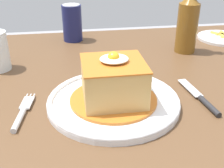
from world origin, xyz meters
TOP-DOWN VIEW (x-y plane):
  - dining_table at (0.00, 0.00)m, footprint 1.13×1.03m
  - main_plate at (-0.01, -0.04)m, footprint 0.29×0.29m
  - sandwich_meal at (-0.01, -0.04)m, footprint 0.19×0.19m
  - fork at (-0.20, -0.05)m, footprint 0.04×0.14m
  - knife at (0.19, -0.06)m, footprint 0.03×0.17m
  - soda_can at (-0.08, 0.42)m, footprint 0.07×0.07m
  - beer_bottle_amber at (0.27, 0.25)m, footprint 0.06×0.06m
  - side_plate_fries at (0.45, 0.34)m, footprint 0.17×0.17m

SIDE VIEW (x-z plane):
  - dining_table at x=0.00m, z-range 0.26..0.98m
  - side_plate_fries at x=0.45m, z-range 0.72..0.74m
  - fork at x=-0.20m, z-range 0.72..0.74m
  - knife at x=0.19m, z-range 0.72..0.74m
  - main_plate at x=-0.01m, z-range 0.72..0.74m
  - sandwich_meal at x=-0.01m, z-range 0.72..0.83m
  - soda_can at x=-0.08m, z-range 0.72..0.85m
  - beer_bottle_amber at x=0.27m, z-range 0.69..0.96m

